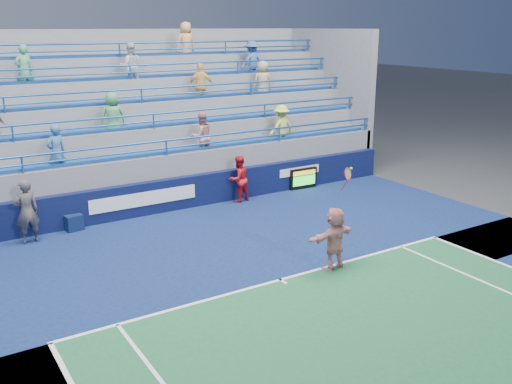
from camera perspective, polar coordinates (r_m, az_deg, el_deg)
ground at (r=14.08m, az=2.47°, el=-8.84°), size 120.00×120.00×0.00m
sponsor_wall at (r=19.24m, az=-8.49°, el=-0.26°), size 18.00×0.32×1.10m
bleacher_stand at (r=22.42m, az=-12.53°, el=4.52°), size 18.00×5.60×6.13m
serve_speed_board at (r=21.68m, az=4.75°, el=1.35°), size 1.16×0.18×0.80m
judge_chair at (r=18.16m, az=-17.86°, el=-2.79°), size 0.56×0.56×0.88m
tennis_player at (r=14.56m, az=7.86°, el=-4.59°), size 1.56×0.66×2.63m
line_judge at (r=17.33m, az=-21.96°, el=-1.83°), size 0.73×0.52×1.87m
ball_girl at (r=19.92m, az=-1.75°, el=1.31°), size 0.89×0.75×1.65m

